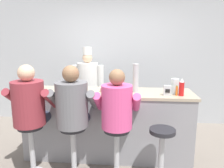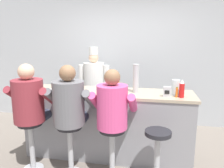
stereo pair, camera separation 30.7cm
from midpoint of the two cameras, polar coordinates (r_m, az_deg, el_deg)
ground_plane at (r=3.34m, az=0.62°, el=-20.49°), size 20.00×20.00×0.00m
wall_back at (r=4.68m, az=4.70°, el=6.29°), size 10.00×0.06×2.70m
diner_counter at (r=3.40m, az=1.64°, el=-10.28°), size 2.50×0.66×1.01m
ketchup_bottle_red at (r=3.07m, az=20.53°, el=-1.28°), size 0.07×0.07×0.24m
mustard_bottle_yellow at (r=3.16m, az=4.10°, el=-0.33°), size 0.07×0.07×0.23m
hot_sauce_bottle_orange at (r=3.07m, az=19.32°, el=-2.06°), size 0.03×0.03×0.14m
water_pitcher_clear at (r=3.17m, az=19.01°, el=-0.90°), size 0.13×0.11×0.22m
breakfast_plate at (r=3.34m, az=-14.22°, el=-1.66°), size 0.26×0.26×0.05m
cereal_bowl at (r=3.24m, az=1.09°, el=-1.53°), size 0.16×0.16×0.05m
coffee_mug_blue at (r=3.16m, az=-7.75°, el=-1.66°), size 0.14×0.09×0.08m
coffee_mug_white at (r=3.46m, az=-10.22°, el=-0.54°), size 0.13×0.08×0.09m
cup_stack_steel at (r=3.17m, az=9.00°, el=1.42°), size 0.09×0.09×0.41m
napkin_dispenser_chrome at (r=3.05m, az=16.98°, el=-1.96°), size 0.10×0.06×0.14m
diner_seated_maroon at (r=3.04m, az=-17.97°, el=-4.91°), size 0.61×0.60×1.47m
diner_seated_grey at (r=2.82m, az=-7.92°, el=-5.74°), size 0.60×0.60×1.47m
diner_seated_pink at (r=2.70m, az=3.45°, el=-6.83°), size 0.57×0.57×1.43m
empty_stool_round at (r=2.84m, az=14.96°, el=-16.16°), size 0.32×0.32×0.70m
cook_in_whites_near at (r=4.43m, az=-2.76°, el=0.10°), size 0.64×0.41×1.63m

